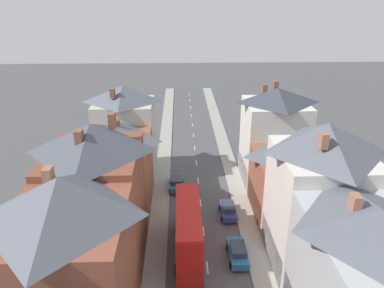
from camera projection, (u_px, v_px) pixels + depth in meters
name	position (u px, v px, depth m)	size (l,w,h in m)	color
pavement_left	(163.00, 174.00, 54.66)	(2.20, 104.00, 0.14)	gray
pavement_right	(232.00, 173.00, 54.98)	(2.20, 104.00, 0.14)	gray
centre_line_dashes	(198.00, 181.00, 52.99)	(0.14, 97.80, 0.01)	silver
terrace_row_left	(87.00, 237.00, 30.58)	(8.00, 56.05, 14.63)	#935138
terrace_row_right	(334.00, 237.00, 31.10)	(8.00, 52.46, 14.52)	#A36042
double_decker_bus_lead	(188.00, 230.00, 37.29)	(2.74, 10.80, 5.30)	red
car_near_blue	(176.00, 183.00, 50.67)	(1.90, 4.28, 1.65)	#236093
car_near_silver	(228.00, 210.00, 44.40)	(1.90, 4.07, 1.63)	navy
car_parked_right_a	(238.00, 252.00, 37.21)	(1.90, 4.41, 1.65)	#236093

